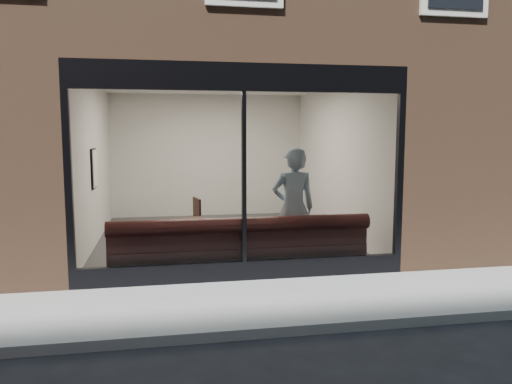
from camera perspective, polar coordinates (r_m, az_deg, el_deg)
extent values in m
plane|color=black|center=(5.71, 2.07, -15.95)|extent=(120.00, 120.00, 0.00)
cube|color=gray|center=(6.63, 0.13, -12.62)|extent=(40.00, 2.00, 0.01)
cube|color=gray|center=(5.65, 2.19, -15.58)|extent=(40.00, 0.10, 0.12)
cube|color=brown|center=(13.41, -21.74, 3.73)|extent=(2.50, 12.00, 3.20)
cube|color=brown|center=(14.04, 9.94, 4.23)|extent=(2.50, 12.00, 3.20)
cube|color=brown|center=(16.19, -6.47, 4.63)|extent=(5.00, 6.00, 3.20)
plane|color=#2D2D30|center=(10.44, -3.96, -5.31)|extent=(6.00, 6.00, 0.00)
plane|color=white|center=(10.25, -4.11, 12.29)|extent=(6.00, 6.00, 0.00)
plane|color=silver|center=(13.19, -5.52, 4.14)|extent=(5.00, 0.00, 5.00)
plane|color=silver|center=(10.24, -18.03, 3.07)|extent=(0.00, 6.00, 6.00)
plane|color=silver|center=(10.79, 9.24, 3.49)|extent=(0.00, 6.00, 6.00)
cube|color=black|center=(7.57, -1.36, -8.98)|extent=(5.00, 0.10, 0.30)
cube|color=black|center=(7.32, -1.43, 13.00)|extent=(5.00, 0.10, 0.40)
cube|color=black|center=(7.31, -1.39, 1.63)|extent=(0.06, 0.10, 2.50)
plane|color=white|center=(7.28, -1.35, 1.61)|extent=(4.80, 0.00, 4.80)
cube|color=#371714|center=(7.93, -1.83, -7.68)|extent=(4.00, 0.55, 0.45)
imported|color=#9CBED4|center=(8.18, 4.28, -1.83)|extent=(0.72, 0.48, 1.97)
cube|color=black|center=(8.40, -7.42, -3.32)|extent=(0.75, 0.75, 0.04)
cube|color=black|center=(8.65, 6.71, -3.01)|extent=(0.60, 0.60, 0.04)
cube|color=black|center=(9.78, -7.80, -4.87)|extent=(0.54, 0.54, 0.04)
cube|color=white|center=(10.03, -17.95, 2.57)|extent=(0.02, 0.53, 0.71)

